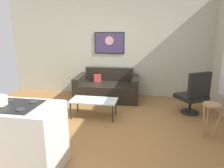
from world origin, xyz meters
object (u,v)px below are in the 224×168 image
Objects in this scene: couch at (107,89)px; coffee_table at (94,101)px; bar_stool at (211,112)px; armchair at (194,94)px; wall_painting at (109,43)px.

couch is 1.25m from coffee_table.
coffee_table is 1.59× the size of bar_stool.
coffee_table is at bearing 166.54° from bar_stool.
coffee_table is at bearing -92.20° from couch.
armchair is (2.16, 0.51, 0.12)m from coffee_table.
couch is at bearing 140.73° from bar_stool.
bar_stool is (0.07, -1.04, 0.00)m from armchair.
armchair is at bearing 13.26° from coffee_table.
couch is 1.75× the size of armchair.
couch is at bearing -86.98° from wall_painting.
wall_painting is at bearing 89.22° from coffee_table.
bar_stool is (2.18, -1.79, 0.19)m from couch.
couch reaches higher than bar_stool.
couch is at bearing 160.70° from armchair.
armchair reaches higher than coffee_table.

